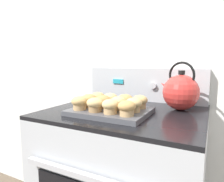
% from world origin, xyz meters
% --- Properties ---
extents(wall_back, '(8.00, 0.05, 2.40)m').
position_xyz_m(wall_back, '(0.00, 0.70, 1.20)').
color(wall_back, silver).
rests_on(wall_back, ground_plane).
extents(control_panel, '(0.75, 0.07, 0.21)m').
position_xyz_m(control_panel, '(0.00, 0.65, 1.03)').
color(control_panel, '#B7BABF').
rests_on(control_panel, stove_range).
extents(muffin_pan, '(0.36, 0.28, 0.02)m').
position_xyz_m(muffin_pan, '(-0.03, 0.25, 0.94)').
color(muffin_pan, '#4C4C51').
rests_on(muffin_pan, stove_range).
extents(muffin_r0_c0, '(0.08, 0.08, 0.06)m').
position_xyz_m(muffin_r0_c0, '(-0.16, 0.17, 0.98)').
color(muffin_r0_c0, tan).
rests_on(muffin_r0_c0, muffin_pan).
extents(muffin_r0_c1, '(0.08, 0.08, 0.06)m').
position_xyz_m(muffin_r0_c1, '(-0.07, 0.17, 0.98)').
color(muffin_r0_c1, '#A37A4C').
rests_on(muffin_r0_c1, muffin_pan).
extents(muffin_r0_c2, '(0.08, 0.08, 0.06)m').
position_xyz_m(muffin_r0_c2, '(0.01, 0.17, 0.98)').
color(muffin_r0_c2, tan).
rests_on(muffin_r0_c2, muffin_pan).
extents(muffin_r0_c3, '(0.08, 0.08, 0.06)m').
position_xyz_m(muffin_r0_c3, '(0.08, 0.17, 0.98)').
color(muffin_r0_c3, tan).
rests_on(muffin_r0_c3, muffin_pan).
extents(muffin_r1_c0, '(0.08, 0.08, 0.06)m').
position_xyz_m(muffin_r1_c0, '(-0.16, 0.25, 0.98)').
color(muffin_r1_c0, tan).
rests_on(muffin_r1_c0, muffin_pan).
extents(muffin_r1_c1, '(0.08, 0.08, 0.06)m').
position_xyz_m(muffin_r1_c1, '(-0.08, 0.25, 0.98)').
color(muffin_r1_c1, olive).
rests_on(muffin_r1_c1, muffin_pan).
extents(muffin_r1_c2, '(0.08, 0.08, 0.06)m').
position_xyz_m(muffin_r1_c2, '(0.01, 0.25, 0.98)').
color(muffin_r1_c2, '#A37A4C').
rests_on(muffin_r1_c2, muffin_pan).
extents(muffin_r1_c3, '(0.08, 0.08, 0.06)m').
position_xyz_m(muffin_r1_c3, '(0.08, 0.24, 0.98)').
color(muffin_r1_c3, tan).
rests_on(muffin_r1_c3, muffin_pan).
extents(muffin_r2_c0, '(0.08, 0.08, 0.06)m').
position_xyz_m(muffin_r2_c0, '(-0.15, 0.33, 0.98)').
color(muffin_r2_c0, olive).
rests_on(muffin_r2_c0, muffin_pan).
extents(muffin_r2_c1, '(0.08, 0.08, 0.06)m').
position_xyz_m(muffin_r2_c1, '(-0.08, 0.32, 0.98)').
color(muffin_r2_c1, '#A37A4C').
rests_on(muffin_r2_c1, muffin_pan).
extents(muffin_r2_c2, '(0.08, 0.08, 0.06)m').
position_xyz_m(muffin_r2_c2, '(0.01, 0.32, 0.98)').
color(muffin_r2_c2, olive).
rests_on(muffin_r2_c2, muffin_pan).
extents(muffin_r2_c3, '(0.08, 0.08, 0.06)m').
position_xyz_m(muffin_r2_c3, '(0.08, 0.33, 0.98)').
color(muffin_r2_c3, tan).
rests_on(muffin_r2_c3, muffin_pan).
extents(tea_kettle, '(0.22, 0.18, 0.25)m').
position_xyz_m(tea_kettle, '(0.25, 0.48, 1.02)').
color(tea_kettle, red).
rests_on(tea_kettle, stove_range).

